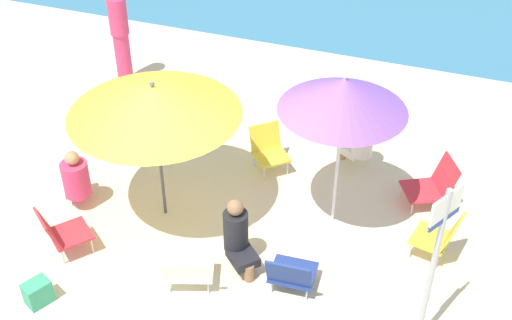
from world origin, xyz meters
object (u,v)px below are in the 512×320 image
object	(u,v)px
beach_chair_c	(440,236)
person_c	(360,139)
person_a	(238,235)
person_b	(120,36)
beach_chair_a	(188,271)
beach_chair_f	(268,148)
umbrella_yellow	(154,100)
warning_sign	(436,251)
beach_bag	(38,293)
beach_chair_d	(291,274)
beach_chair_b	(60,232)
umbrella_purple	(344,95)
person_d	(76,179)
beach_chair_e	(433,184)

from	to	relation	value
beach_chair_c	person_c	world-z (taller)	person_c
person_a	person_b	distance (m)	4.81
beach_chair_a	beach_chair_f	bearing A→B (deg)	-20.97
umbrella_yellow	person_c	size ratio (longest dim) A/B	2.10
beach_chair_f	person_c	size ratio (longest dim) A/B	0.69
beach_chair_a	person_c	bearing A→B (deg)	-42.60
umbrella_yellow	beach_chair_c	distance (m)	3.72
warning_sign	beach_bag	distance (m)	4.33
person_b	warning_sign	xyz separation A→B (m)	(5.57, -3.83, 0.46)
beach_chair_d	person_c	world-z (taller)	person_c
beach_chair_a	beach_chair_b	distance (m)	1.67
umbrella_purple	beach_chair_f	size ratio (longest dim) A/B	3.15
beach_chair_c	beach_chair_d	distance (m)	1.87
person_d	beach_chair_e	bearing A→B (deg)	-109.17
beach_chair_a	person_d	distance (m)	2.18
person_c	warning_sign	distance (m)	3.19
person_c	person_a	bearing A→B (deg)	98.69
beach_chair_f	person_c	world-z (taller)	person_c
beach_chair_f	beach_chair_e	bearing A→B (deg)	47.07
beach_chair_b	beach_chair_e	world-z (taller)	beach_chair_e
umbrella_purple	beach_chair_c	bearing A→B (deg)	-10.36
beach_chair_d	beach_chair_f	xyz separation A→B (m)	(-1.01, 2.16, 0.04)
umbrella_yellow	person_b	distance (m)	3.67
beach_chair_c	beach_chair_f	distance (m)	2.70
beach_chair_e	person_c	bearing A→B (deg)	-50.31
umbrella_yellow	beach_chair_b	xyz separation A→B (m)	(-0.82, -1.09, -1.37)
beach_chair_a	beach_bag	distance (m)	1.68
umbrella_yellow	beach_chair_e	world-z (taller)	umbrella_yellow
beach_chair_b	beach_chair_e	bearing A→B (deg)	-20.47
umbrella_yellow	beach_chair_c	bearing A→B (deg)	6.14
warning_sign	beach_chair_a	bearing A→B (deg)	-148.60
person_a	person_b	xyz separation A→B (m)	(-3.38, 3.40, 0.41)
beach_chair_a	umbrella_purple	bearing A→B (deg)	-54.70
beach_chair_a	beach_bag	size ratio (longest dim) A/B	2.31
umbrella_purple	umbrella_yellow	world-z (taller)	umbrella_purple
umbrella_yellow	beach_chair_c	world-z (taller)	umbrella_yellow
beach_chair_c	person_c	size ratio (longest dim) A/B	0.65
warning_sign	person_a	bearing A→B (deg)	-162.49
beach_bag	beach_chair_c	bearing A→B (deg)	28.68
person_d	warning_sign	size ratio (longest dim) A/B	0.42
person_c	beach_chair_b	bearing A→B (deg)	74.06
person_a	beach_chair_d	bearing A→B (deg)	26.48
beach_chair_c	warning_sign	bearing A→B (deg)	101.58
beach_chair_f	person_a	xyz separation A→B (m)	(0.29, -1.94, 0.12)
beach_chair_b	person_d	size ratio (longest dim) A/B	0.81
person_c	beach_bag	xyz separation A→B (m)	(-2.78, -3.69, -0.34)
person_c	person_d	size ratio (longest dim) A/B	1.12
umbrella_yellow	person_b	xyz separation A→B (m)	(-2.14, 2.85, -0.85)
umbrella_purple	beach_chair_a	xyz separation A→B (m)	(-1.24, -1.72, -1.59)
beach_chair_b	person_a	xyz separation A→B (m)	(2.06, 0.54, 0.11)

